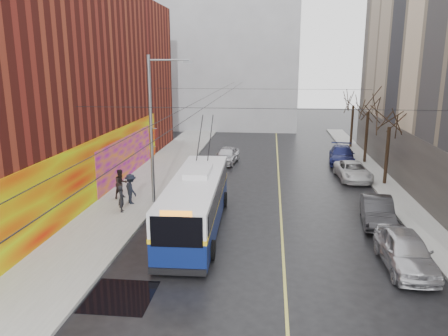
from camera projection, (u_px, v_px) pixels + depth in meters
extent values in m
plane|color=black|center=(246.00, 291.00, 16.75)|extent=(140.00, 140.00, 0.00)
cube|color=gray|center=(137.00, 193.00, 29.16)|extent=(4.00, 60.00, 0.15)
cube|color=gray|center=(400.00, 201.00, 27.40)|extent=(2.00, 60.00, 0.15)
cube|color=#BFB74C|center=(279.00, 190.00, 30.13)|extent=(0.12, 50.00, 0.01)
cube|color=#5C1812|center=(29.00, 86.00, 30.29)|extent=(12.00, 36.00, 14.00)
cube|color=#D40504|center=(95.00, 171.00, 26.98)|extent=(0.08, 28.00, 4.00)
cube|color=#8F05A7|center=(127.00, 157.00, 32.87)|extent=(0.06, 12.00, 3.20)
cube|color=#4C4742|center=(409.00, 165.00, 28.78)|extent=(0.06, 36.00, 4.00)
cube|color=gray|center=(222.00, 59.00, 58.74)|extent=(20.00, 12.00, 18.00)
cylinder|color=slate|center=(151.00, 132.00, 26.01)|extent=(0.20, 0.20, 9.00)
cube|color=#57110C|center=(157.00, 138.00, 26.05)|extent=(0.04, 0.60, 1.10)
cylinder|color=slate|center=(169.00, 60.00, 24.90)|extent=(2.40, 0.10, 0.10)
cube|color=slate|center=(188.00, 62.00, 24.81)|extent=(0.50, 0.22, 0.12)
cylinder|color=black|center=(205.00, 98.00, 30.18)|extent=(0.02, 60.00, 0.02)
cylinder|color=black|center=(219.00, 98.00, 30.08)|extent=(0.02, 60.00, 0.02)
cylinder|color=black|center=(255.00, 108.00, 21.04)|extent=(18.00, 0.02, 0.02)
cylinder|color=black|center=(262.00, 89.00, 36.51)|extent=(18.00, 0.02, 0.02)
cylinder|color=black|center=(387.00, 157.00, 30.79)|extent=(0.24, 0.24, 4.20)
cylinder|color=black|center=(366.00, 138.00, 37.52)|extent=(0.24, 0.24, 4.48)
cylinder|color=black|center=(352.00, 127.00, 44.30)|extent=(0.24, 0.24, 4.37)
cube|color=black|center=(120.00, 296.00, 16.40)|extent=(2.48, 2.57, 0.01)
ellipsoid|color=slate|center=(183.00, 93.00, 22.85)|extent=(0.44, 0.20, 0.12)
ellipsoid|color=slate|center=(230.00, 76.00, 24.61)|extent=(0.44, 0.20, 0.12)
ellipsoid|color=slate|center=(202.00, 96.00, 26.84)|extent=(0.44, 0.20, 0.12)
cube|color=#0A1851|center=(196.00, 213.00, 22.90)|extent=(2.71, 11.11, 1.38)
cube|color=silver|center=(196.00, 189.00, 22.60)|extent=(2.71, 11.11, 1.20)
cube|color=yellow|center=(196.00, 200.00, 22.74)|extent=(2.75, 11.15, 0.20)
cube|color=black|center=(176.00, 232.00, 17.27)|extent=(2.12, 0.10, 1.29)
cube|color=black|center=(208.00, 167.00, 27.99)|extent=(2.12, 0.10, 1.10)
cube|color=black|center=(173.00, 191.00, 22.71)|extent=(0.33, 10.12, 0.92)
cube|color=black|center=(219.00, 192.00, 22.53)|extent=(0.33, 10.12, 0.92)
cube|color=silver|center=(198.00, 171.00, 23.32)|extent=(1.37, 2.80, 0.28)
cube|color=black|center=(177.00, 272.00, 17.64)|extent=(2.40, 0.18, 0.28)
cylinder|color=black|center=(159.00, 248.00, 19.52)|extent=(0.30, 0.93, 0.92)
cylinder|color=black|center=(212.00, 250.00, 19.34)|extent=(0.30, 0.93, 0.92)
cylinder|color=black|center=(185.00, 199.00, 26.66)|extent=(0.30, 0.93, 0.92)
cylinder|color=black|center=(224.00, 200.00, 26.48)|extent=(0.30, 0.93, 0.92)
cylinder|color=black|center=(200.00, 137.00, 26.15)|extent=(0.15, 3.20, 2.26)
cylinder|color=black|center=(210.00, 137.00, 26.10)|extent=(0.15, 3.20, 2.26)
imported|color=#B2B2B7|center=(405.00, 251.00, 18.49)|extent=(1.93, 4.67, 1.58)
imported|color=#252527|center=(377.00, 211.00, 23.64)|extent=(2.05, 4.56, 1.45)
imported|color=#B9BABB|center=(353.00, 171.00, 32.63)|extent=(2.43, 4.87, 1.32)
imported|color=#161B4D|center=(342.00, 155.00, 37.88)|extent=(2.66, 5.33, 1.49)
imported|color=silver|center=(227.00, 155.00, 37.89)|extent=(2.21, 4.39, 1.43)
imported|color=black|center=(121.00, 199.00, 25.13)|extent=(0.52, 0.65, 1.56)
imported|color=black|center=(121.00, 184.00, 27.59)|extent=(1.13, 1.15, 1.87)
imported|color=black|center=(131.00, 189.00, 26.54)|extent=(1.30, 1.36, 1.86)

